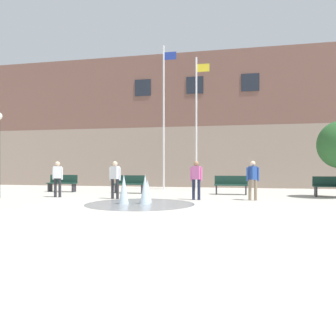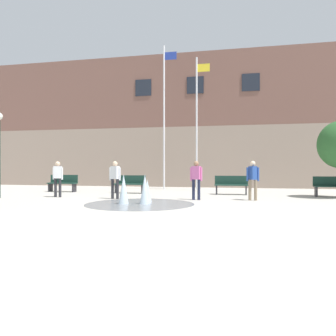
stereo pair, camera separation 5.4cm
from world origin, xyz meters
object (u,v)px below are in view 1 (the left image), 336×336
object	(u,v)px
teen_by_trashcan	(253,177)
flagpole_right	(197,120)
park_bench_center	(130,184)
adult_watching	(196,177)
park_bench_near_trashcan	(332,186)
flagpole_left	(164,113)
adult_near_bench	(58,176)
park_bench_under_right_flagpole	(231,185)
park_bench_under_left_flagpole	(62,183)
adult_in_red	(115,177)

from	to	relation	value
teen_by_trashcan	flagpole_right	size ratio (longest dim) A/B	0.21
park_bench_center	adult_watching	bearing A→B (deg)	-35.55
park_bench_near_trashcan	teen_by_trashcan	bearing A→B (deg)	-146.19
flagpole_left	flagpole_right	bearing A→B (deg)	0.00
park_bench_near_trashcan	flagpole_right	xyz separation A→B (m)	(-6.47, 2.88, 3.60)
park_bench_near_trashcan	adult_near_bench	size ratio (longest dim) A/B	1.01
park_bench_center	adult_near_bench	world-z (taller)	adult_near_bench
park_bench_under_right_flagpole	flagpole_left	distance (m)	6.21
park_bench_under_left_flagpole	flagpole_left	world-z (taller)	flagpole_left
park_bench_under_right_flagpole	flagpole_right	size ratio (longest dim) A/B	0.21
flagpole_left	flagpole_right	size ratio (longest dim) A/B	1.11
park_bench_under_right_flagpole	adult_near_bench	xyz separation A→B (m)	(-7.54, -2.95, 0.45)
park_bench_center	park_bench_near_trashcan	world-z (taller)	same
teen_by_trashcan	flagpole_left	world-z (taller)	flagpole_left
adult_watching	flagpole_left	bearing A→B (deg)	-49.07
park_bench_center	adult_in_red	size ratio (longest dim) A/B	1.01
adult_near_bench	teen_by_trashcan	distance (m)	8.44
park_bench_under_left_flagpole	adult_watching	bearing A→B (deg)	-20.19
teen_by_trashcan	flagpole_left	bearing A→B (deg)	-164.22
park_bench_near_trashcan	adult_in_red	xyz separation A→B (m)	(-9.25, -2.97, 0.45)
park_bench_under_right_flagpole	flagpole_right	bearing A→B (deg)	126.39
park_bench_under_left_flagpole	park_bench_center	size ratio (longest dim) A/B	1.00
adult_in_red	adult_near_bench	bearing A→B (deg)	16.98
park_bench_under_left_flagpole	park_bench_center	bearing A→B (deg)	-1.71
flagpole_left	adult_watching	bearing A→B (deg)	-65.37
park_bench_under_left_flagpole	flagpole_left	bearing A→B (deg)	29.15
park_bench_under_left_flagpole	flagpole_left	size ratio (longest dim) A/B	0.19
park_bench_near_trashcan	flagpole_right	distance (m)	7.94
park_bench_under_left_flagpole	flagpole_left	xyz separation A→B (m)	(5.00, 2.79, 4.02)
adult_watching	flagpole_right	xyz separation A→B (m)	(-0.61, 5.56, 3.14)
park_bench_near_trashcan	teen_by_trashcan	size ratio (longest dim) A/B	1.01
park_bench_under_left_flagpole	park_bench_center	distance (m)	3.83
adult_near_bench	adult_watching	size ratio (longest dim) A/B	1.00
adult_in_red	park_bench_center	bearing A→B (deg)	-62.25
park_bench_under_right_flagpole	flagpole_left	bearing A→B (deg)	145.56
adult_near_bench	flagpole_left	xyz separation A→B (m)	(3.63, 5.63, 3.56)
adult_watching	park_bench_center	bearing A→B (deg)	-19.25
park_bench_center	flagpole_left	xyz separation A→B (m)	(1.17, 2.90, 4.02)
park_bench_under_right_flagpole	adult_near_bench	distance (m)	8.11
flagpole_left	park_bench_near_trashcan	bearing A→B (deg)	-18.89
park_bench_center	adult_watching	size ratio (longest dim) A/B	1.01
adult_watching	park_bench_under_left_flagpole	bearing A→B (deg)	-3.88
flagpole_left	park_bench_center	bearing A→B (deg)	-112.00
adult_near_bench	flagpole_left	size ratio (longest dim) A/B	0.19
adult_in_red	flagpole_left	bearing A→B (deg)	-76.77
park_bench_near_trashcan	adult_watching	world-z (taller)	adult_watching
park_bench_under_right_flagpole	teen_by_trashcan	distance (m)	2.79
park_bench_under_left_flagpole	adult_in_red	xyz separation A→B (m)	(4.15, -3.06, 0.45)
adult_near_bench	adult_watching	bearing A→B (deg)	-19.19
adult_watching	teen_by_trashcan	bearing A→B (deg)	-156.86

